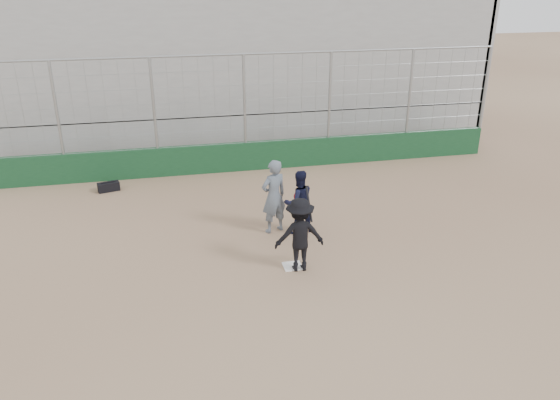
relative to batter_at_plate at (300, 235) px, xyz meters
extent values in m
plane|color=brown|center=(-0.13, 0.12, -0.90)|extent=(90.00, 90.00, 0.00)
cube|color=white|center=(-0.13, 0.12, -0.89)|extent=(0.44, 0.44, 0.02)
cube|color=#11361C|center=(-0.13, 7.12, -0.40)|extent=(18.00, 0.25, 1.00)
cylinder|color=gray|center=(-0.13, 7.12, 1.10)|extent=(0.10, 0.10, 4.00)
cylinder|color=gray|center=(8.87, 7.12, 1.10)|extent=(0.10, 0.10, 4.00)
cylinder|color=gray|center=(-0.13, 7.12, 3.10)|extent=(18.00, 0.07, 0.07)
cube|color=gray|center=(-0.13, 12.07, -0.10)|extent=(20.00, 6.70, 1.60)
cube|color=gray|center=(-0.13, 12.07, 2.80)|extent=(20.00, 6.70, 4.20)
cube|color=gray|center=(9.87, 12.07, 2.00)|extent=(0.25, 6.70, 6.10)
imported|color=black|center=(0.00, 0.00, 0.00)|extent=(1.18, 0.71, 1.79)
cylinder|color=black|center=(0.25, 0.15, 0.69)|extent=(0.07, 0.57, 0.71)
imported|color=black|center=(0.45, 1.88, -0.32)|extent=(0.99, 0.85, 1.16)
sphere|color=maroon|center=(0.45, 1.88, 0.15)|extent=(0.28, 0.28, 0.28)
imported|color=slate|center=(-0.18, 2.10, 0.02)|extent=(0.87, 0.73, 1.83)
cube|color=black|center=(-4.75, 6.07, -0.76)|extent=(0.72, 0.44, 0.28)
cylinder|color=black|center=(-4.75, 6.07, -0.59)|extent=(0.43, 0.15, 0.04)
camera|label=1|loc=(-2.86, -10.93, 5.67)|focal=35.00mm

